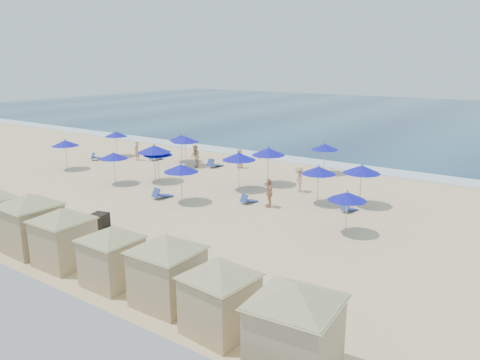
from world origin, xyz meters
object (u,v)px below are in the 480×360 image
object	(u,v)px
umbrella_8	(239,156)
umbrella_7	(268,152)
cabana_3	(111,248)
beachgoer_0	(137,151)
umbrella_6	(181,168)
umbrella_13	(319,170)
trash_bin	(100,221)
beachgoer_3	(299,179)
cabana_5	(220,288)
umbrella_9	(325,147)
umbrella_4	(185,139)
umbrella_5	(158,152)
beachgoer_1	(195,156)
umbrella_2	(181,138)
umbrella_10	(362,169)
cabana_1	(30,215)
cabana_6	(295,318)
umbrella_11	(347,196)
cabana_4	(167,261)
beachgoer_2	(269,193)
cabana_2	(63,229)
umbrella_3	(154,149)
umbrella_1	(65,143)
umbrella_0	(116,134)
umbrella_12	(114,156)
beachgoer_4	(240,158)

from	to	relation	value
umbrella_8	umbrella_7	bearing A→B (deg)	69.90
cabana_3	beachgoer_0	world-z (taller)	cabana_3
umbrella_6	umbrella_13	distance (m)	8.25
trash_bin	beachgoer_3	distance (m)	13.12
cabana_5	umbrella_9	world-z (taller)	cabana_5
umbrella_4	umbrella_5	xyz separation A→B (m)	(1.80, -4.96, -0.08)
cabana_3	beachgoer_1	xyz separation A→B (m)	(-10.70, 17.41, -0.53)
umbrella_2	beachgoer_3	bearing A→B (deg)	-11.97
umbrella_6	beachgoer_1	size ratio (longest dim) A/B	1.32
cabana_5	umbrella_4	distance (m)	24.79
umbrella_2	umbrella_10	distance (m)	17.53
cabana_1	beachgoer_1	xyz separation A→B (m)	(-5.11, 17.30, -0.76)
cabana_5	cabana_6	xyz separation A→B (m)	(2.90, -0.46, 0.19)
umbrella_7	umbrella_11	xyz separation A→B (m)	(8.27, -5.96, -0.40)
umbrella_2	umbrella_9	bearing A→B (deg)	14.31
cabana_4	umbrella_8	world-z (taller)	cabana_4
beachgoer_2	cabana_2	bearing A→B (deg)	-60.71
umbrella_3	beachgoer_3	size ratio (longest dim) A/B	1.63
umbrella_1	trash_bin	bearing A→B (deg)	-29.08
cabana_3	umbrella_1	bearing A→B (deg)	149.31
cabana_4	cabana_1	bearing A→B (deg)	-179.84
cabana_4	cabana_6	xyz separation A→B (m)	(5.51, -0.82, 0.09)
umbrella_8	umbrella_5	bearing A→B (deg)	-167.10
cabana_2	umbrella_10	distance (m)	16.83
umbrella_2	umbrella_7	bearing A→B (deg)	-12.55
umbrella_7	umbrella_10	bearing A→B (deg)	-8.30
beachgoer_0	beachgoer_2	size ratio (longest dim) A/B	0.97
umbrella_5	beachgoer_0	bearing A→B (deg)	148.42
cabana_4	umbrella_3	size ratio (longest dim) A/B	1.63
umbrella_0	cabana_4	bearing A→B (deg)	-36.92
umbrella_0	beachgoer_3	xyz separation A→B (m)	(19.15, -1.08, -1.19)
trash_bin	beachgoer_1	world-z (taller)	beachgoer_1
umbrella_5	beachgoer_0	distance (m)	8.04
umbrella_8	umbrella_1	bearing A→B (deg)	-168.98
umbrella_8	umbrella_10	bearing A→B (deg)	9.23
cabana_6	umbrella_3	xyz separation A→B (m)	(-18.42, 13.04, 0.68)
beachgoer_1	umbrella_0	bearing A→B (deg)	-134.00
umbrella_13	beachgoer_2	world-z (taller)	umbrella_13
umbrella_13	umbrella_9	bearing A→B (deg)	112.58
umbrella_4	umbrella_1	bearing A→B (deg)	-136.92
cabana_5	cabana_1	bearing A→B (deg)	178.21
umbrella_6	umbrella_11	distance (m)	10.35
cabana_3	umbrella_11	xyz separation A→B (m)	(5.17, 10.36, 0.47)
umbrella_1	umbrella_13	world-z (taller)	umbrella_1
umbrella_12	umbrella_9	bearing A→B (deg)	46.67
umbrella_4	umbrella_6	xyz separation A→B (m)	(6.68, -7.91, -0.07)
beachgoer_2	cabana_4	bearing A→B (deg)	-32.85
umbrella_10	beachgoer_4	world-z (taller)	umbrella_10
umbrella_0	umbrella_12	xyz separation A→B (m)	(7.59, -6.66, -0.03)
umbrella_7	umbrella_8	world-z (taller)	umbrella_7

